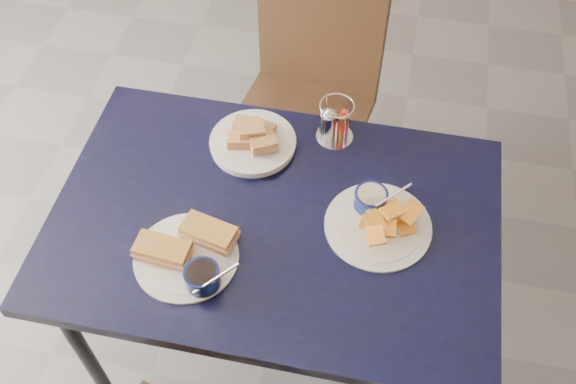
% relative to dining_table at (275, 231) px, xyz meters
% --- Properties ---
extents(dining_table, '(1.21, 0.81, 0.75)m').
position_rel_dining_table_xyz_m(dining_table, '(0.00, 0.00, 0.00)').
color(dining_table, black).
rests_on(dining_table, ground).
extents(chair_far, '(0.52, 0.50, 0.97)m').
position_rel_dining_table_xyz_m(chair_far, '(-0.05, 0.72, -0.13)').
color(chair_far, black).
rests_on(chair_far, ground).
extents(sandwich_plate, '(0.30, 0.27, 0.12)m').
position_rel_dining_table_xyz_m(sandwich_plate, '(-0.18, -0.17, 0.09)').
color(sandwich_plate, white).
rests_on(sandwich_plate, dining_table).
extents(plantain_plate, '(0.29, 0.29, 0.12)m').
position_rel_dining_table_xyz_m(plantain_plate, '(0.27, 0.04, 0.09)').
color(plantain_plate, white).
rests_on(plantain_plate, dining_table).
extents(bread_basket, '(0.25, 0.25, 0.08)m').
position_rel_dining_table_xyz_m(bread_basket, '(-0.12, 0.24, 0.09)').
color(bread_basket, white).
rests_on(bread_basket, dining_table).
extents(condiment_caddy, '(0.11, 0.11, 0.14)m').
position_rel_dining_table_xyz_m(condiment_caddy, '(0.11, 0.32, 0.12)').
color(condiment_caddy, silver).
rests_on(condiment_caddy, dining_table).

